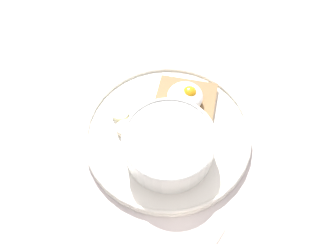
# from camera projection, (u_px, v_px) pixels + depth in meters

# --- Properties ---
(ground_plane) EXTENTS (1.20, 1.20, 0.02)m
(ground_plane) POSITION_uv_depth(u_px,v_px,m) (168.00, 138.00, 0.56)
(ground_plane) COLOR beige
(ground_plane) RESTS_ON ground
(plate) EXTENTS (0.28, 0.28, 0.02)m
(plate) POSITION_uv_depth(u_px,v_px,m) (168.00, 133.00, 0.54)
(plate) COLOR white
(plate) RESTS_ON ground_plane
(oatmeal_bowl) EXTENTS (0.14, 0.14, 0.06)m
(oatmeal_bowl) POSITION_uv_depth(u_px,v_px,m) (171.00, 145.00, 0.50)
(oatmeal_bowl) COLOR white
(oatmeal_bowl) RESTS_ON plate
(toast_slice) EXTENTS (0.13, 0.13, 0.01)m
(toast_slice) POSITION_uv_depth(u_px,v_px,m) (184.00, 104.00, 0.56)
(toast_slice) COLOR olive
(toast_slice) RESTS_ON plate
(poached_egg) EXTENTS (0.06, 0.06, 0.04)m
(poached_egg) POSITION_uv_depth(u_px,v_px,m) (186.00, 96.00, 0.54)
(poached_egg) COLOR white
(poached_egg) RESTS_ON toast_slice
(banana_slice_front) EXTENTS (0.04, 0.04, 0.01)m
(banana_slice_front) POSITION_uv_depth(u_px,v_px,m) (137.00, 114.00, 0.55)
(banana_slice_front) COLOR beige
(banana_slice_front) RESTS_ON plate
(banana_slice_left) EXTENTS (0.04, 0.04, 0.01)m
(banana_slice_left) POSITION_uv_depth(u_px,v_px,m) (125.00, 129.00, 0.54)
(banana_slice_left) COLOR #F4E5C1
(banana_slice_left) RESTS_ON plate
(banana_slice_back) EXTENTS (0.04, 0.04, 0.01)m
(banana_slice_back) POSITION_uv_depth(u_px,v_px,m) (121.00, 113.00, 0.56)
(banana_slice_back) COLOR #F1F2BA
(banana_slice_back) RESTS_ON plate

